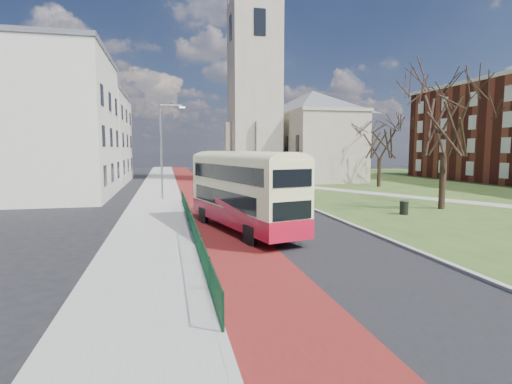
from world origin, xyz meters
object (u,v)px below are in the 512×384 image
object	(u,v)px
streetlamp	(163,146)
winter_tree_near	(446,113)
litter_bin	(404,207)
winter_tree_far	(380,135)
bus	(243,188)

from	to	relation	value
streetlamp	winter_tree_near	world-z (taller)	winter_tree_near
litter_bin	streetlamp	bearing A→B (deg)	143.45
winter_tree_near	winter_tree_far	bearing A→B (deg)	74.87
bus	winter_tree_far	world-z (taller)	winter_tree_far
bus	litter_bin	world-z (taller)	bus
litter_bin	winter_tree_near	bearing A→B (deg)	21.88
winter_tree_far	litter_bin	xyz separation A→B (m)	(-8.61, -18.27, -5.37)
bus	litter_bin	xyz separation A→B (m)	(11.40, 2.78, -1.80)
streetlamp	bus	xyz separation A→B (m)	(4.12, -14.28, -2.27)
litter_bin	winter_tree_far	bearing A→B (deg)	64.77
streetlamp	litter_bin	distance (m)	19.74
winter_tree_far	litter_bin	bearing A→B (deg)	-115.23
streetlamp	winter_tree_far	distance (m)	25.09
streetlamp	winter_tree_near	distance (m)	22.08
winter_tree_far	litter_bin	world-z (taller)	winter_tree_far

